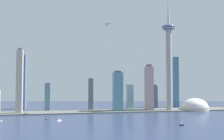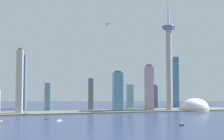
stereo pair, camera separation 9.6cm
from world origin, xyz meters
name	(u,v)px [view 1 (the left image)]	position (x,y,z in m)	size (l,w,h in m)	color
waterfront_pier	(100,111)	(0.00, 484.73, 1.31)	(765.07, 65.55, 2.62)	slate
observation_tower	(169,53)	(196.76, 473.77, 164.48)	(37.91, 37.91, 345.03)	#B0A49D
stadium_dome	(195,107)	(275.98, 473.69, 9.85)	(75.97, 75.97, 46.98)	beige
skyscraper_0	(21,82)	(-228.33, 589.65, 83.18)	(26.33, 25.27, 172.38)	#6A78A5
skyscraper_2	(118,92)	(48.69, 485.63, 55.16)	(26.22, 26.59, 113.22)	#5993A3
skyscraper_3	(155,96)	(195.54, 586.08, 35.14)	(12.94, 16.02, 73.12)	slate
skyscraper_4	(20,81)	(-211.60, 479.17, 83.59)	(15.05, 15.60, 170.24)	#BCB5A5
skyscraper_5	(176,82)	(258.62, 561.03, 82.08)	(14.94, 14.24, 164.16)	teal
skyscraper_6	(48,97)	(-145.69, 534.75, 39.69)	(15.09, 20.07, 79.37)	slate
skyscraper_7	(149,88)	(143.26, 493.22, 64.30)	(21.88, 20.36, 132.94)	#C29FA4
skyscraper_8	(130,97)	(93.79, 525.68, 37.21)	(18.02, 19.44, 74.42)	#8BBBC0
skyscraper_9	(91,94)	(-23.42, 526.33, 46.39)	(12.63, 26.25, 92.78)	slate
boat_0	(59,120)	(-105.37, 349.27, 1.48)	(11.74, 14.04, 4.12)	white
boat_1	(182,125)	(126.08, 257.32, 1.51)	(9.94, 5.12, 9.41)	black
boat_2	(47,119)	(-133.09, 376.19, 1.40)	(2.74, 7.62, 10.15)	#0D1B34
channel_buoy_0	(182,135)	(88.07, 180.65, 1.35)	(1.05, 1.05, 2.70)	#E54C19
airplane	(108,24)	(16.57, 458.45, 239.13)	(28.93, 32.86, 8.03)	silver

